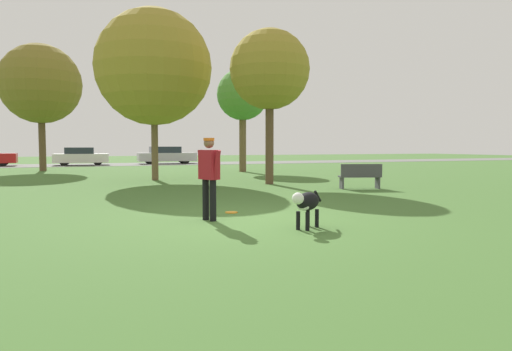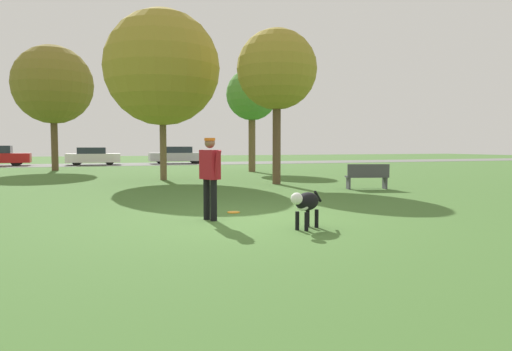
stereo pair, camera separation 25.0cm
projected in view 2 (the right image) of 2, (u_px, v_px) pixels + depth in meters
ground_plane at (241, 219)px, 8.99m from camera, size 120.00×120.00×0.00m
far_road_strip at (130, 164)px, 35.70m from camera, size 120.00×6.00×0.01m
person at (210, 172)px, 8.79m from camera, size 0.36×0.65×1.60m
dog at (306, 203)px, 7.87m from camera, size 0.90×0.73×0.67m
frisbee at (234, 212)px, 9.85m from camera, size 0.27×0.27×0.02m
tree_far_left at (53, 85)px, 26.41m from camera, size 4.52×4.52×7.26m
tree_near_right at (277, 70)px, 17.00m from camera, size 3.00×3.00×5.80m
tree_far_right at (252, 95)px, 25.35m from camera, size 2.87×2.87×5.74m
tree_mid_center at (162, 68)px, 19.07m from camera, size 4.81×4.81×7.12m
parked_car_white at (93, 156)px, 34.38m from camera, size 3.94×2.00×1.33m
parked_car_silver at (178, 155)px, 37.09m from camera, size 4.63×1.81×1.39m
park_bench at (367, 176)px, 15.16m from camera, size 1.46×0.79×0.84m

